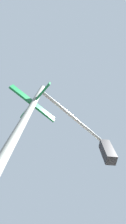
% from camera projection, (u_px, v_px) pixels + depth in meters
% --- Properties ---
extents(traffic_signal_near, '(2.66, 2.08, 5.45)m').
position_uv_depth(traffic_signal_near, '(75.00, 140.00, 3.18)').
color(traffic_signal_near, slate).
rests_on(traffic_signal_near, ground_plane).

